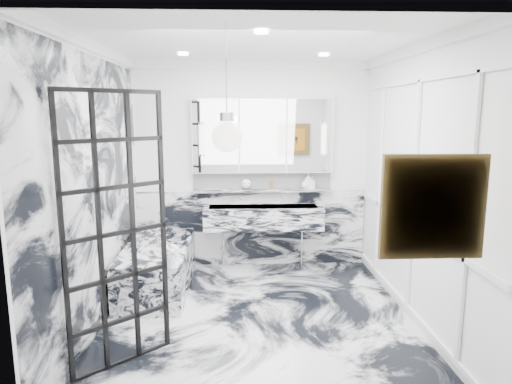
{
  "coord_description": "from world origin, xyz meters",
  "views": [
    {
      "loc": [
        -0.21,
        -4.46,
        2.15
      ],
      "look_at": [
        0.01,
        0.5,
        1.27
      ],
      "focal_mm": 32.0,
      "sensor_mm": 36.0,
      "label": 1
    }
  ],
  "objects_px": {
    "crittall_door": "(117,233)",
    "mirror_cabinet": "(263,136)",
    "trough_sink": "(263,217)",
    "bathtub": "(158,267)"
  },
  "relations": [
    {
      "from": "crittall_door",
      "to": "mirror_cabinet",
      "type": "distance_m",
      "value": 2.91
    },
    {
      "from": "crittall_door",
      "to": "mirror_cabinet",
      "type": "xyz_separation_m",
      "value": [
        1.35,
        2.49,
        0.67
      ]
    },
    {
      "from": "trough_sink",
      "to": "bathtub",
      "type": "xyz_separation_m",
      "value": [
        -1.33,
        -0.66,
        -0.45
      ]
    },
    {
      "from": "trough_sink",
      "to": "mirror_cabinet",
      "type": "xyz_separation_m",
      "value": [
        -0.0,
        0.17,
        1.09
      ]
    },
    {
      "from": "mirror_cabinet",
      "to": "bathtub",
      "type": "xyz_separation_m",
      "value": [
        -1.32,
        -0.83,
        -1.54
      ]
    },
    {
      "from": "trough_sink",
      "to": "mirror_cabinet",
      "type": "bearing_deg",
      "value": 90.0
    },
    {
      "from": "mirror_cabinet",
      "to": "bathtub",
      "type": "bearing_deg",
      "value": -147.94
    },
    {
      "from": "mirror_cabinet",
      "to": "bathtub",
      "type": "relative_size",
      "value": 1.15
    },
    {
      "from": "crittall_door",
      "to": "bathtub",
      "type": "relative_size",
      "value": 1.4
    },
    {
      "from": "crittall_door",
      "to": "bathtub",
      "type": "height_order",
      "value": "crittall_door"
    }
  ]
}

